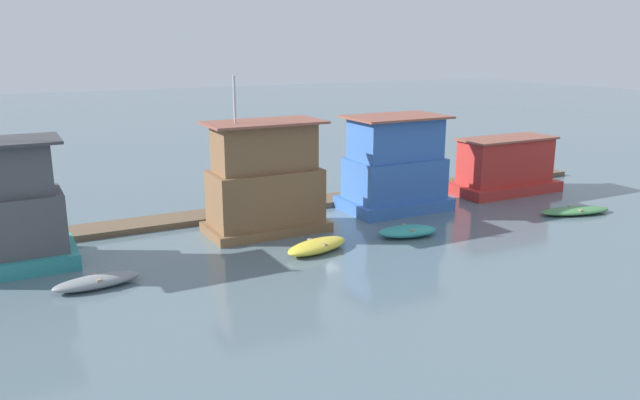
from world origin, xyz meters
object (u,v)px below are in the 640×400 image
at_px(houseboat_teal, 1,214).
at_px(houseboat_red, 505,167).
at_px(houseboat_blue, 395,167).
at_px(mooring_post_far_right, 460,179).
at_px(mooring_post_near_right, 508,174).
at_px(mooring_post_near_left, 243,210).
at_px(dinghy_green, 575,211).
at_px(houseboat_brown, 265,182).
at_px(dinghy_yellow, 317,246).
at_px(dinghy_grey, 97,281).
at_px(dinghy_teal, 408,231).

distance_m(houseboat_teal, houseboat_red, 28.32).
relative_size(houseboat_blue, mooring_post_far_right, 3.52).
distance_m(mooring_post_near_right, mooring_post_far_right, 4.12).
relative_size(mooring_post_near_left, mooring_post_near_right, 0.85).
height_order(houseboat_blue, mooring_post_near_left, houseboat_blue).
xyz_separation_m(houseboat_teal, mooring_post_far_right, (25.90, 2.09, -1.54)).
bearing_deg(dinghy_green, houseboat_brown, 163.15).
relative_size(houseboat_teal, houseboat_brown, 0.97).
relative_size(houseboat_teal, dinghy_yellow, 2.11).
distance_m(houseboat_teal, mooring_post_near_right, 30.13).
distance_m(dinghy_yellow, mooring_post_near_left, 6.38).
xyz_separation_m(dinghy_grey, dinghy_yellow, (9.49, -0.17, 0.02)).
bearing_deg(houseboat_blue, houseboat_brown, -175.46).
bearing_deg(houseboat_brown, dinghy_yellow, -78.74).
relative_size(houseboat_red, dinghy_green, 1.58).
bearing_deg(houseboat_teal, dinghy_yellow, -18.47).
distance_m(houseboat_brown, dinghy_teal, 7.38).
xyz_separation_m(houseboat_brown, mooring_post_far_right, (14.20, 2.24, -1.68)).
xyz_separation_m(dinghy_grey, dinghy_green, (25.04, -1.10, -0.06)).
height_order(dinghy_grey, mooring_post_far_right, mooring_post_far_right).
bearing_deg(dinghy_teal, dinghy_grey, 179.19).
distance_m(houseboat_red, dinghy_teal, 11.98).
bearing_deg(mooring_post_near_right, houseboat_red, -140.35).
bearing_deg(houseboat_teal, mooring_post_near_left, 10.45).
height_order(houseboat_red, dinghy_teal, houseboat_red).
height_order(houseboat_teal, dinghy_yellow, houseboat_teal).
xyz_separation_m(dinghy_yellow, dinghy_teal, (4.95, -0.03, 0.00)).
relative_size(dinghy_yellow, dinghy_green, 0.81).
height_order(houseboat_red, dinghy_green, houseboat_red).
xyz_separation_m(houseboat_blue, mooring_post_near_right, (10.20, 1.60, -1.69)).
relative_size(dinghy_teal, mooring_post_near_right, 2.19).
xyz_separation_m(dinghy_green, mooring_post_near_right, (1.98, 7.19, 0.55)).
bearing_deg(houseboat_brown, mooring_post_near_right, 6.97).
bearing_deg(mooring_post_far_right, houseboat_red, -30.54).
bearing_deg(houseboat_brown, houseboat_red, 2.83).
xyz_separation_m(houseboat_blue, dinghy_grey, (-16.81, -4.50, -2.17)).
height_order(houseboat_blue, dinghy_yellow, houseboat_blue).
distance_m(dinghy_grey, dinghy_green, 25.06).
xyz_separation_m(houseboat_blue, mooring_post_near_left, (-8.49, 1.60, -1.80)).
bearing_deg(houseboat_teal, mooring_post_far_right, 4.61).
distance_m(houseboat_red, mooring_post_near_right, 2.38).
bearing_deg(houseboat_blue, houseboat_teal, -178.58).
relative_size(dinghy_teal, dinghy_green, 0.73).
height_order(houseboat_teal, mooring_post_far_right, houseboat_teal).
height_order(dinghy_yellow, dinghy_green, dinghy_yellow).
distance_m(houseboat_blue, houseboat_red, 8.53).
height_order(houseboat_red, mooring_post_near_right, houseboat_red).
height_order(dinghy_teal, mooring_post_near_right, mooring_post_near_right).
bearing_deg(mooring_post_near_left, dinghy_grey, -143.78).
bearing_deg(dinghy_grey, dinghy_yellow, -1.02).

